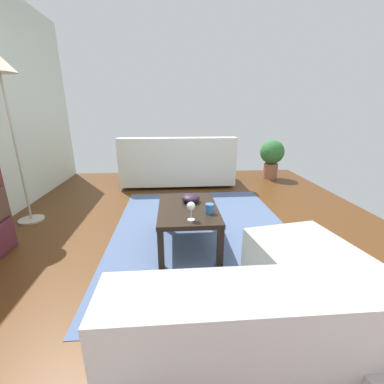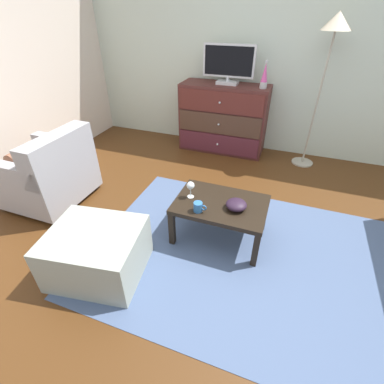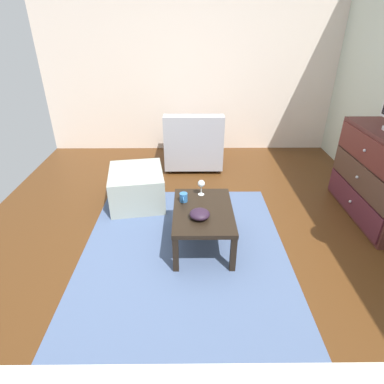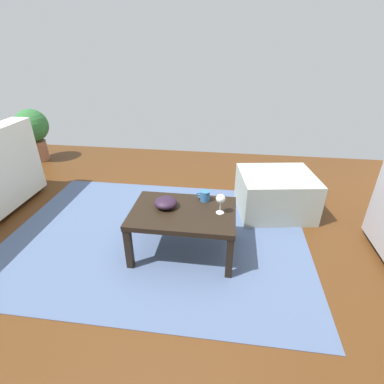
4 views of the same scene
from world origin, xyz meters
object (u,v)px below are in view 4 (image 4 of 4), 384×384
ottoman (275,193)px  bowl_decorative (166,203)px  wine_glass (221,199)px  mug (205,196)px  potted_plant (33,130)px  coffee_table (183,216)px

ottoman → bowl_decorative: bearing=36.7°
wine_glass → ottoman: size_ratio=0.22×
ottoman → mug: bearing=40.5°
wine_glass → bowl_decorative: size_ratio=0.88×
ottoman → potted_plant: bearing=-17.1°
wine_glass → mug: bearing=-52.2°
coffee_table → ottoman: 1.09m
mug → coffee_table: bearing=50.7°
coffee_table → mug: (-0.15, -0.18, 0.09)m
potted_plant → bowl_decorative: bearing=143.1°
potted_plant → ottoman: bearing=162.9°
mug → bowl_decorative: (0.29, 0.14, -0.00)m
wine_glass → bowl_decorative: bearing=-3.7°
bowl_decorative → wine_glass: bearing=176.3°
bowl_decorative → potted_plant: potted_plant is taller
coffee_table → ottoman: (-0.80, -0.74, -0.13)m
bowl_decorative → ottoman: size_ratio=0.25×
wine_glass → potted_plant: 3.16m
coffee_table → potted_plant: (2.38, -1.72, 0.10)m
wine_glass → ottoman: 0.94m
wine_glass → potted_plant: potted_plant is taller
mug → ottoman: mug is taller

